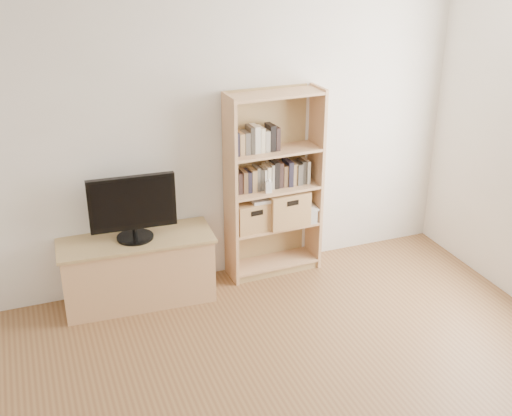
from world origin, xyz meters
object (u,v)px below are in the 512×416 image
television (133,208)px  baby_monitor (269,187)px  bookshelf (274,185)px  laptop (268,197)px  basket_right (284,206)px  basket_left (251,215)px  tv_stand (138,271)px

television → baby_monitor: (1.15, -0.02, 0.01)m
bookshelf → laptop: (-0.06, -0.01, -0.10)m
bookshelf → laptop: size_ratio=4.94×
basket_right → laptop: basket_right is taller
bookshelf → television: bearing=-178.3°
television → basket_left: (1.02, 0.07, -0.26)m
basket_left → bookshelf: bearing=-1.5°
basket_left → basket_right: (0.32, 0.01, 0.02)m
tv_stand → basket_right: (1.34, 0.08, 0.34)m
baby_monitor → tv_stand: bearing=-173.9°
basket_left → basket_right: bearing=-2.6°
television → baby_monitor: television is taller
bookshelf → basket_left: size_ratio=5.28×
baby_monitor → basket_left: size_ratio=0.32×
basket_left → television: bearing=179.2°
baby_monitor → basket_left: bearing=154.7°
baby_monitor → basket_right: baby_monitor is taller
basket_right → laptop: size_ratio=1.11×
baby_monitor → laptop: baby_monitor is taller
basket_left → laptop: (0.16, 0.00, 0.14)m
television → baby_monitor: size_ratio=6.77×
television → basket_left: 1.06m
tv_stand → laptop: 1.27m
tv_stand → television: (0.00, 0.00, 0.57)m
bookshelf → laptop: bookshelf is taller
tv_stand → baby_monitor: bearing=2.1°
tv_stand → laptop: laptop is taller
television → basket_right: television is taller
basket_left → basket_right: basket_right is taller
tv_stand → basket_right: 1.39m
tv_stand → baby_monitor: baby_monitor is taller
basket_left → laptop: 0.22m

